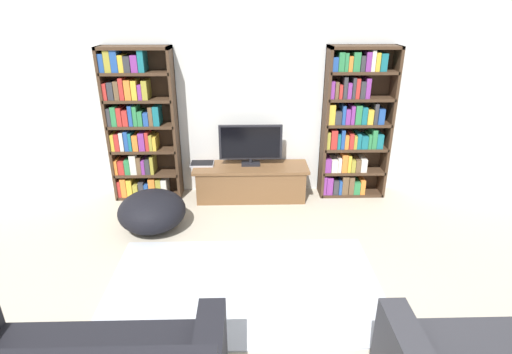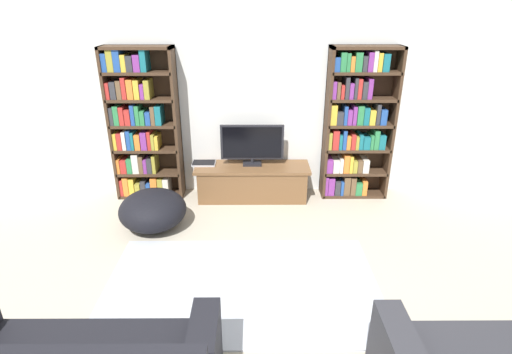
% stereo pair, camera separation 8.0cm
% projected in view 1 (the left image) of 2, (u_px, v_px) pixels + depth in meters
% --- Properties ---
extents(wall_back, '(8.80, 0.06, 2.60)m').
position_uv_depth(wall_back, '(255.00, 96.00, 5.11)').
color(wall_back, silver).
rests_on(wall_back, ground_plane).
extents(bookshelf_left, '(0.86, 0.30, 1.94)m').
position_uv_depth(bookshelf_left, '(139.00, 127.00, 5.04)').
color(bookshelf_left, '#422D1E').
rests_on(bookshelf_left, ground_plane).
extents(bookshelf_right, '(0.86, 0.30, 1.94)m').
position_uv_depth(bookshelf_right, '(353.00, 125.00, 5.10)').
color(bookshelf_right, '#422D1E').
rests_on(bookshelf_right, ground_plane).
extents(tv_stand, '(1.49, 0.47, 0.45)m').
position_uv_depth(tv_stand, '(251.00, 182.00, 5.26)').
color(tv_stand, brown).
rests_on(tv_stand, ground_plane).
extents(television, '(0.81, 0.16, 0.54)m').
position_uv_depth(television, '(251.00, 144.00, 5.11)').
color(television, black).
rests_on(television, tv_stand).
extents(laptop, '(0.30, 0.21, 0.03)m').
position_uv_depth(laptop, '(202.00, 164.00, 5.22)').
color(laptop, '#B7B7BC').
rests_on(laptop, tv_stand).
extents(area_rug, '(2.50, 1.50, 0.02)m').
position_uv_depth(area_rug, '(244.00, 286.00, 3.66)').
color(area_rug, '#B2B7C1').
rests_on(area_rug, ground_plane).
extents(beanbag_ottoman, '(0.76, 0.76, 0.44)m').
position_uv_depth(beanbag_ottoman, '(152.00, 211.00, 4.54)').
color(beanbag_ottoman, black).
rests_on(beanbag_ottoman, ground_plane).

